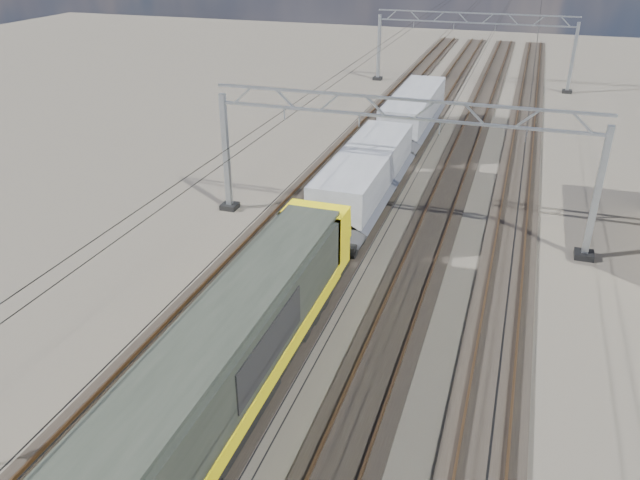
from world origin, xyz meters
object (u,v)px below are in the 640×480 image
(catenary_gantry_far, at_px, (472,47))
(hopper_wagon_lead, at_px, (365,177))
(catenary_gantry_mid, at_px, (396,161))
(hopper_wagon_mid, at_px, (413,112))
(locomotive, at_px, (219,370))

(catenary_gantry_far, bearing_deg, hopper_wagon_lead, -93.33)
(catenary_gantry_mid, relative_size, hopper_wagon_mid, 1.53)
(locomotive, bearing_deg, catenary_gantry_far, 87.80)
(catenary_gantry_mid, relative_size, catenary_gantry_far, 1.00)
(catenary_gantry_far, bearing_deg, hopper_wagon_mid, -95.67)
(catenary_gantry_far, relative_size, hopper_wagon_mid, 1.53)
(catenary_gantry_mid, height_order, hopper_wagon_mid, catenary_gantry_mid)
(catenary_gantry_far, bearing_deg, locomotive, -92.20)
(catenary_gantry_far, relative_size, locomotive, 0.94)
(catenary_gantry_mid, distance_m, hopper_wagon_mid, 16.06)
(locomotive, xyz_separation_m, hopper_wagon_lead, (-0.00, 17.70, -0.09))
(locomotive, distance_m, hopper_wagon_lead, 17.70)
(catenary_gantry_mid, xyz_separation_m, catenary_gantry_far, (0.00, 36.00, 0.00))
(catenary_gantry_mid, bearing_deg, hopper_wagon_lead, 140.53)
(catenary_gantry_far, distance_m, locomotive, 52.11)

